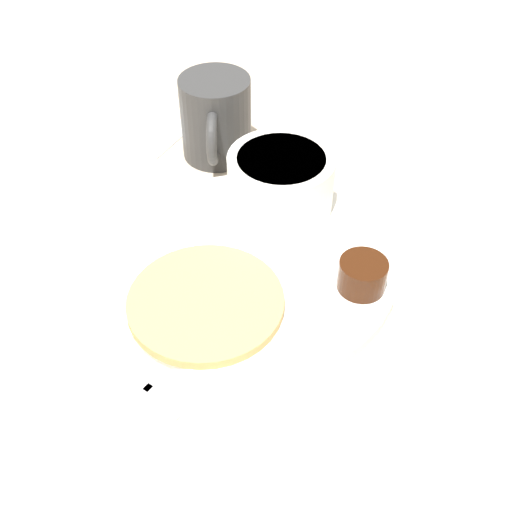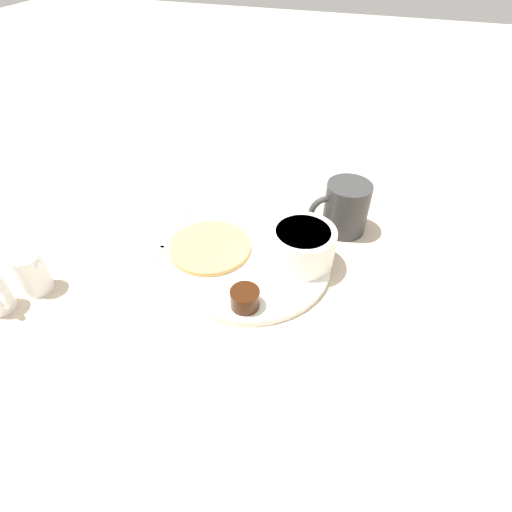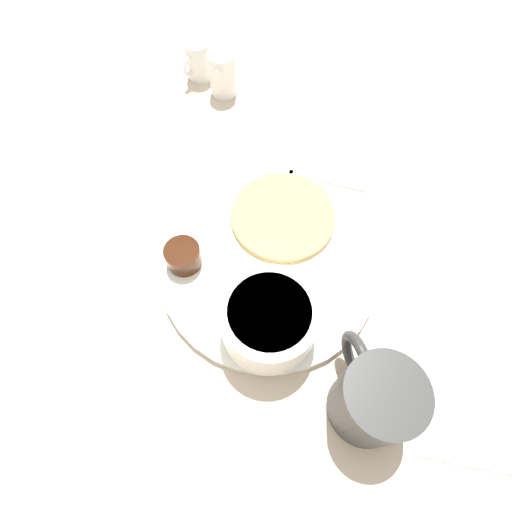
{
  "view_description": "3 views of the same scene",
  "coord_description": "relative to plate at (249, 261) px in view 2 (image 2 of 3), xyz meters",
  "views": [
    {
      "loc": [
        0.25,
        -0.35,
        0.43
      ],
      "look_at": [
        0.02,
        -0.02,
        0.04
      ],
      "focal_mm": 45.0,
      "sensor_mm": 36.0,
      "label": 1
    },
    {
      "loc": [
        0.46,
        0.16,
        0.45
      ],
      "look_at": [
        0.01,
        0.01,
        0.02
      ],
      "focal_mm": 28.0,
      "sensor_mm": 36.0,
      "label": 2
    },
    {
      "loc": [
        -0.05,
        0.22,
        0.45
      ],
      "look_at": [
        0.01,
        0.02,
        0.05
      ],
      "focal_mm": 28.0,
      "sensor_mm": 36.0,
      "label": 3
    }
  ],
  "objects": [
    {
      "name": "syrup_cup",
      "position": [
        0.1,
        0.03,
        0.02
      ],
      "size": [
        0.04,
        0.04,
        0.03
      ],
      "color": "#38190A",
      "rests_on": "plate"
    },
    {
      "name": "fork",
      "position": [
        -0.01,
        -0.16,
        -0.0
      ],
      "size": [
        0.15,
        0.02,
        0.0
      ],
      "color": "silver",
      "rests_on": "ground_plane"
    },
    {
      "name": "bowl",
      "position": [
        -0.02,
        0.08,
        0.04
      ],
      "size": [
        0.11,
        0.11,
        0.06
      ],
      "color": "white",
      "rests_on": "plate"
    },
    {
      "name": "butter_ramekin",
      "position": [
        -0.01,
        0.1,
        0.02
      ],
      "size": [
        0.05,
        0.05,
        0.05
      ],
      "color": "white",
      "rests_on": "plate"
    },
    {
      "name": "coffee_mug",
      "position": [
        -0.14,
        0.13,
        0.04
      ],
      "size": [
        0.08,
        0.1,
        0.09
      ],
      "color": "#333333",
      "rests_on": "ground_plane"
    },
    {
      "name": "creamer_pitcher_near",
      "position": [
        0.16,
        -0.29,
        0.03
      ],
      "size": [
        0.04,
        0.07,
        0.07
      ],
      "color": "white",
      "rests_on": "ground_plane"
    },
    {
      "name": "ground_plane",
      "position": [
        0.0,
        0.0,
        -0.01
      ],
      "size": [
        4.0,
        4.0,
        0.0
      ],
      "primitive_type": "plane",
      "color": "#C6B299"
    },
    {
      "name": "napkin",
      "position": [
        -0.25,
        0.12,
        -0.0
      ],
      "size": [
        0.12,
        0.09,
        0.0
      ],
      "color": "white",
      "rests_on": "ground_plane"
    },
    {
      "name": "plate",
      "position": [
        0.0,
        0.0,
        0.0
      ],
      "size": [
        0.27,
        0.27,
        0.01
      ],
      "color": "white",
      "rests_on": "ground_plane"
    },
    {
      "name": "pancake_stack",
      "position": [
        -0.0,
        -0.07,
        0.01
      ],
      "size": [
        0.14,
        0.14,
        0.01
      ],
      "color": "tan",
      "rests_on": "plate"
    }
  ]
}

